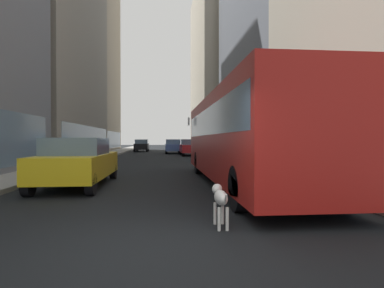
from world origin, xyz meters
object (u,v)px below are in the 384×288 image
pedestrian_with_handbag (337,157)px  dalmatian_dog (220,198)px  car_red_coupe (190,147)px  car_yellow_taxi (78,162)px  pedestrian_in_coat (297,152)px  transit_bus (242,134)px  car_black_suv (142,145)px  car_blue_hatchback (173,146)px

pedestrian_with_handbag → dalmatian_dog: bearing=-139.2°
car_red_coupe → dalmatian_dog: bearing=-93.9°
car_yellow_taxi → pedestrian_in_coat: bearing=17.2°
transit_bus → car_black_suv: (-5.60, 31.58, -0.95)m
car_black_suv → pedestrian_with_handbag: pedestrian_with_handbag is taller
transit_bus → pedestrian_with_handbag: 3.14m
car_yellow_taxi → pedestrian_with_handbag: (8.31, -1.41, 0.19)m
pedestrian_in_coat → dalmatian_dog: bearing=-122.0°
car_yellow_taxi → car_black_suv: bearing=90.0°
car_blue_hatchback → pedestrian_with_handbag: pedestrian_with_handbag is taller
car_yellow_taxi → dalmatian_dog: size_ratio=4.91×
car_black_suv → pedestrian_in_coat: pedestrian_in_coat is taller
car_blue_hatchback → pedestrian_in_coat: pedestrian_in_coat is taller
transit_bus → car_black_suv: transit_bus is taller
car_yellow_taxi → pedestrian_with_handbag: 8.43m
car_yellow_taxi → pedestrian_in_coat: 9.26m
car_black_suv → car_red_coupe: (5.60, -11.12, 0.00)m
car_black_suv → dalmatian_dog: 37.02m
car_yellow_taxi → dalmatian_dog: 6.53m
transit_bus → car_red_coupe: size_ratio=2.42×
car_black_suv → dalmatian_dog: size_ratio=4.84×
pedestrian_in_coat → pedestrian_with_handbag: bearing=-97.4°
car_black_suv → car_red_coupe: 12.45m
car_red_coupe → pedestrian_in_coat: bearing=-79.6°
car_black_suv → pedestrian_in_coat: 30.16m
car_black_suv → dalmatian_dog: (3.85, -36.82, -0.31)m
car_red_coupe → dalmatian_dog: 25.76m
car_blue_hatchback → pedestrian_in_coat: size_ratio=2.76×
transit_bus → dalmatian_dog: transit_bus is taller
car_red_coupe → car_yellow_taxi: bearing=-105.3°
car_black_suv → pedestrian_with_handbag: 34.01m
pedestrian_in_coat → car_black_suv: bearing=107.1°
transit_bus → car_red_coupe: 20.48m
car_black_suv → dalmatian_dog: car_black_suv is taller
car_red_coupe → transit_bus: bearing=-90.0°
car_red_coupe → pedestrian_with_handbag: bearing=-82.9°
dalmatian_dog → pedestrian_in_coat: (4.99, 7.99, 0.50)m
dalmatian_dog → pedestrian_with_handbag: (4.46, 3.85, 0.50)m
car_yellow_taxi → pedestrian_with_handbag: bearing=-9.6°
transit_bus → car_yellow_taxi: bearing=179.9°
car_yellow_taxi → pedestrian_with_handbag: pedestrian_with_handbag is taller
transit_bus → car_black_suv: bearing=100.1°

